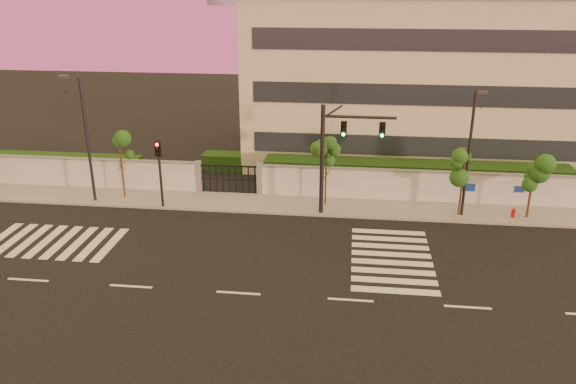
% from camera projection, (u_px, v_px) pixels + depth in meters
% --- Properties ---
extents(ground, '(120.00, 120.00, 0.00)m').
position_uv_depth(ground, '(238.00, 293.00, 25.11)').
color(ground, black).
rests_on(ground, ground).
extents(sidewalk, '(60.00, 3.00, 0.15)m').
position_uv_depth(sidewalk, '(272.00, 204.00, 34.82)').
color(sidewalk, gray).
rests_on(sidewalk, ground).
extents(perimeter_wall, '(60.00, 0.36, 2.20)m').
position_uv_depth(perimeter_wall, '(277.00, 181.00, 35.84)').
color(perimeter_wall, '#B9BCC1').
rests_on(perimeter_wall, ground).
extents(hedge_row, '(41.00, 4.25, 1.80)m').
position_uv_depth(hedge_row, '(297.00, 171.00, 38.36)').
color(hedge_row, '#163710').
rests_on(hedge_row, ground).
extents(institutional_building, '(24.40, 12.40, 12.25)m').
position_uv_depth(institutional_building, '(411.00, 78.00, 42.32)').
color(institutional_building, beige).
rests_on(institutional_building, ground).
extents(road_markings, '(57.00, 7.62, 0.02)m').
position_uv_depth(road_markings, '(223.00, 253.00, 28.76)').
color(road_markings, silver).
rests_on(road_markings, ground).
extents(street_tree_c, '(1.31, 1.04, 4.47)m').
position_uv_depth(street_tree_c, '(120.00, 149.00, 34.67)').
color(street_tree_c, '#382314').
rests_on(street_tree_c, ground).
extents(street_tree_d, '(1.37, 1.09, 4.43)m').
position_uv_depth(street_tree_d, '(327.00, 156.00, 33.45)').
color(street_tree_d, '#382314').
rests_on(street_tree_d, ground).
extents(street_tree_e, '(1.42, 1.13, 4.24)m').
position_uv_depth(street_tree_e, '(464.00, 167.00, 31.98)').
color(street_tree_e, '#382314').
rests_on(street_tree_e, ground).
extents(street_tree_f, '(1.63, 1.30, 3.97)m').
position_uv_depth(street_tree_f, '(534.00, 172.00, 31.75)').
color(street_tree_f, '#382314').
rests_on(street_tree_f, ground).
extents(traffic_signal_main, '(4.19, 0.39, 6.62)m').
position_uv_depth(traffic_signal_main, '(337.00, 148.00, 31.85)').
color(traffic_signal_main, black).
rests_on(traffic_signal_main, ground).
extents(traffic_signal_secondary, '(0.34, 0.34, 4.41)m').
position_uv_depth(traffic_signal_secondary, '(159.00, 165.00, 33.30)').
color(traffic_signal_secondary, black).
rests_on(traffic_signal_secondary, ground).
extents(streetlight_west, '(0.49, 1.98, 8.21)m').
position_uv_depth(streetlight_west, '(85.00, 134.00, 33.53)').
color(streetlight_west, black).
rests_on(streetlight_west, ground).
extents(streetlight_east, '(0.46, 1.87, 7.77)m').
position_uv_depth(streetlight_east, '(470.00, 149.00, 31.46)').
color(streetlight_east, black).
rests_on(streetlight_east, ground).
extents(fire_hydrant, '(0.28, 0.26, 0.71)m').
position_uv_depth(fire_hydrant, '(513.00, 214.00, 32.62)').
color(fire_hydrant, '#B00B0F').
rests_on(fire_hydrant, ground).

